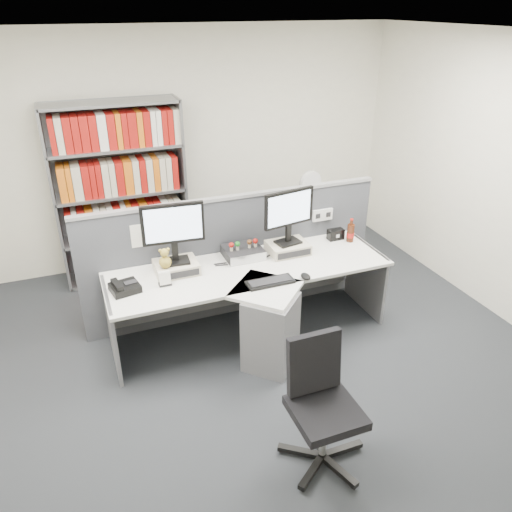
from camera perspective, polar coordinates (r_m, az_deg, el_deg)
name	(u,v)px	position (r m, az deg, el deg)	size (l,w,h in m)	color
ground	(284,385)	(4.40, 3.17, -14.40)	(5.50, 5.50, 0.00)	#32353B
room_shell	(290,183)	(3.49, 3.92, 8.26)	(5.04, 5.54, 2.72)	white
partition	(235,255)	(5.01, -2.44, 0.14)	(3.00, 0.08, 1.27)	#484A51
desk	(258,304)	(4.56, 0.25, -5.49)	(2.60, 1.20, 0.72)	white
monitor_riser_left	(176,267)	(4.57, -9.02, -1.27)	(0.38, 0.31, 0.10)	beige
monitor_riser_right	(288,248)	(4.88, 3.64, 0.94)	(0.38, 0.31, 0.10)	beige
monitor_left	(173,228)	(4.40, -9.37, 3.11)	(0.55, 0.19, 0.55)	black
monitor_right	(289,212)	(4.73, 3.75, 4.96)	(0.52, 0.21, 0.53)	black
desktop_pc	(243,252)	(4.78, -1.48, 0.41)	(0.35, 0.32, 0.09)	black
figurines	(243,244)	(4.73, -1.43, 1.40)	(0.29, 0.05, 0.09)	beige
keyboard	(270,282)	(4.36, 1.61, -2.95)	(0.42, 0.16, 0.03)	black
mouse	(306,276)	(4.44, 5.65, -2.32)	(0.08, 0.12, 0.05)	black
desk_phone	(124,287)	(4.37, -14.71, -3.46)	(0.27, 0.25, 0.10)	black
desk_calendar	(165,279)	(4.38, -10.32, -2.63)	(0.11, 0.08, 0.13)	black
plush_toy	(165,259)	(4.44, -10.28, -0.39)	(0.11, 0.11, 0.19)	#A08C35
speaker	(336,234)	(5.20, 9.01, 2.45)	(0.16, 0.09, 0.11)	black
cola_bottle	(350,233)	(5.17, 10.66, 2.59)	(0.08, 0.08, 0.25)	#3F190A
shelving_unit	(121,196)	(5.79, -15.02, 6.55)	(1.41, 0.40, 2.00)	gray
filing_cabinet	(308,235)	(6.18, 5.86, 2.40)	(0.45, 0.61, 0.70)	gray
desk_fan	(310,185)	(5.94, 6.15, 7.98)	(0.27, 0.16, 0.46)	white
office_chair	(321,400)	(3.56, 7.38, -15.88)	(0.59, 0.62, 0.93)	silver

